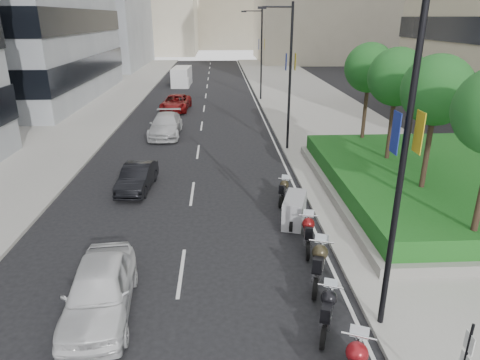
{
  "coord_description": "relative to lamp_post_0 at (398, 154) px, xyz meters",
  "views": [
    {
      "loc": [
        -0.13,
        -8.58,
        8.14
      ],
      "look_at": [
        0.69,
        7.49,
        2.0
      ],
      "focal_mm": 32.0,
      "sensor_mm": 36.0,
      "label": 1
    }
  ],
  "objects": [
    {
      "name": "ground",
      "position": [
        -4.14,
        -1.0,
        -5.07
      ],
      "size": [
        160.0,
        160.0,
        0.0
      ],
      "primitive_type": "plane",
      "color": "black",
      "rests_on": "ground"
    },
    {
      "name": "sidewalk_right",
      "position": [
        4.86,
        29.0,
        -4.99
      ],
      "size": [
        10.0,
        100.0,
        0.15
      ],
      "primitive_type": "cube",
      "color": "#9E9B93",
      "rests_on": "ground"
    },
    {
      "name": "sidewalk_left",
      "position": [
        -16.14,
        29.0,
        -4.99
      ],
      "size": [
        8.0,
        100.0,
        0.15
      ],
      "primitive_type": "cube",
      "color": "#9E9B93",
      "rests_on": "ground"
    },
    {
      "name": "lane_edge",
      "position": [
        -0.44,
        29.0,
        -5.06
      ],
      "size": [
        0.12,
        100.0,
        0.01
      ],
      "primitive_type": "cube",
      "color": "silver",
      "rests_on": "ground"
    },
    {
      "name": "lane_centre",
      "position": [
        -5.64,
        29.0,
        -5.06
      ],
      "size": [
        0.12,
        100.0,
        0.01
      ],
      "primitive_type": "cube",
      "color": "silver",
      "rests_on": "ground"
    },
    {
      "name": "planter",
      "position": [
        5.86,
        9.0,
        -4.72
      ],
      "size": [
        10.0,
        14.0,
        0.4
      ],
      "primitive_type": "cube",
      "color": "gray",
      "rests_on": "sidewalk_right"
    },
    {
      "name": "hedge",
      "position": [
        5.86,
        9.0,
        -4.12
      ],
      "size": [
        9.4,
        13.4,
        0.8
      ],
      "primitive_type": "cube",
      "color": "#174A15",
      "rests_on": "planter"
    },
    {
      "name": "tree_1",
      "position": [
        4.36,
        7.0,
        0.36
      ],
      "size": [
        2.8,
        2.8,
        6.3
      ],
      "color": "#332319",
      "rests_on": "planter"
    },
    {
      "name": "tree_2",
      "position": [
        4.36,
        11.0,
        0.36
      ],
      "size": [
        2.8,
        2.8,
        6.3
      ],
      "color": "#332319",
      "rests_on": "planter"
    },
    {
      "name": "tree_3",
      "position": [
        4.36,
        15.0,
        0.36
      ],
      "size": [
        2.8,
        2.8,
        6.3
      ],
      "color": "#332319",
      "rests_on": "planter"
    },
    {
      "name": "lamp_post_0",
      "position": [
        0.0,
        0.0,
        0.0
      ],
      "size": [
        2.34,
        0.45,
        9.0
      ],
      "color": "black",
      "rests_on": "ground"
    },
    {
      "name": "lamp_post_1",
      "position": [
        0.0,
        17.0,
        0.0
      ],
      "size": [
        2.34,
        0.45,
        9.0
      ],
      "color": "black",
      "rests_on": "ground"
    },
    {
      "name": "lamp_post_2",
      "position": [
        0.0,
        35.0,
        0.0
      ],
      "size": [
        2.34,
        0.45,
        9.0
      ],
      "color": "black",
      "rests_on": "ground"
    },
    {
      "name": "motorcycle_2",
      "position": [
        -1.37,
        0.01,
        -4.5
      ],
      "size": [
        0.95,
        2.04,
        1.06
      ],
      "rotation": [
        0.0,
        0.0,
        1.22
      ],
      "color": "black",
      "rests_on": "ground"
    },
    {
      "name": "motorcycle_3",
      "position": [
        -1.12,
        2.23,
        -4.41
      ],
      "size": [
        1.03,
        2.37,
        1.22
      ],
      "rotation": [
        0.0,
        0.0,
        1.26
      ],
      "color": "black",
      "rests_on": "ground"
    },
    {
      "name": "motorcycle_4",
      "position": [
        -1.01,
        4.47,
        -4.47
      ],
      "size": [
        0.74,
        2.21,
        1.11
      ],
      "rotation": [
        0.0,
        0.0,
        1.39
      ],
      "color": "black",
      "rests_on": "ground"
    },
    {
      "name": "motorcycle_5",
      "position": [
        -1.17,
        6.52,
        -4.47
      ],
      "size": [
        1.34,
        2.12,
        1.2
      ],
      "rotation": [
        0.0,
        0.0,
        1.27
      ],
      "color": "black",
      "rests_on": "ground"
    },
    {
      "name": "motorcycle_6",
      "position": [
        -1.3,
        8.8,
        -4.54
      ],
      "size": [
        0.82,
        1.92,
        0.98
      ],
      "rotation": [
        0.0,
        0.0,
        1.26
      ],
      "color": "black",
      "rests_on": "ground"
    },
    {
      "name": "car_a",
      "position": [
        -7.79,
        0.99,
        -4.29
      ],
      "size": [
        2.23,
        4.71,
        1.56
      ],
      "primitive_type": "imported",
      "rotation": [
        0.0,
        0.0,
        0.09
      ],
      "color": "white",
      "rests_on": "ground"
    },
    {
      "name": "car_b",
      "position": [
        -8.4,
        10.67,
        -4.43
      ],
      "size": [
        1.65,
        3.97,
        1.28
      ],
      "primitive_type": "imported",
      "rotation": [
        0.0,
        0.0,
        -0.08
      ],
      "color": "black",
      "rests_on": "ground"
    },
    {
      "name": "car_c",
      "position": [
        -8.14,
        21.21,
        -4.29
      ],
      "size": [
        2.2,
        5.35,
        1.55
      ],
      "primitive_type": "imported",
      "rotation": [
        0.0,
        0.0,
        -0.01
      ],
      "color": "silver",
      "rests_on": "ground"
    },
    {
      "name": "car_d",
      "position": [
        -8.21,
        30.14,
        -4.35
      ],
      "size": [
        2.77,
        5.32,
        1.43
      ],
      "primitive_type": "imported",
      "rotation": [
        0.0,
        0.0,
        -0.08
      ],
      "color": "maroon",
      "rests_on": "ground"
    },
    {
      "name": "delivery_van",
      "position": [
        -8.83,
        45.51,
        -4.01
      ],
      "size": [
        2.31,
        5.47,
        2.26
      ],
      "rotation": [
        0.0,
        0.0,
        -0.05
      ],
      "color": "white",
      "rests_on": "ground"
    }
  ]
}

